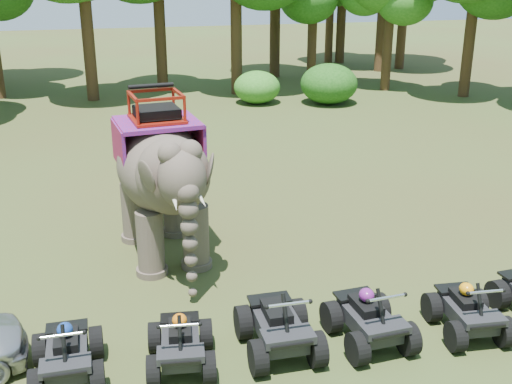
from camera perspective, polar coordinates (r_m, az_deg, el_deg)
ground at (r=13.88m, az=1.16°, el=-9.06°), size 110.00×110.00×0.00m
elephant at (r=15.11m, az=-8.46°, el=1.54°), size 2.68×4.99×4.00m
atv_0 at (r=11.56m, az=-16.52°, el=-13.09°), size 1.22×1.65×1.21m
atv_1 at (r=11.48m, az=-6.75°, el=-12.67°), size 1.32×1.70×1.17m
atv_2 at (r=11.76m, az=2.04°, el=-11.17°), size 1.33×1.81×1.34m
atv_3 at (r=12.20m, az=10.06°, el=-10.44°), size 1.39×1.82×1.27m
atv_4 at (r=12.95m, az=18.37°, el=-9.47°), size 1.29×1.70×1.20m
tree_1 at (r=33.35m, az=-1.80°, el=16.47°), size 6.41×6.41×9.16m
tree_2 at (r=36.34m, az=5.06°, el=15.12°), size 4.98×4.98×7.12m
tree_3 at (r=35.10m, az=11.74°, el=14.28°), size 4.71×4.71×6.72m
tree_4 at (r=34.39m, az=18.68°, el=14.77°), size 5.73×5.73×8.18m
tree_32 at (r=32.79m, az=-14.96°, el=15.96°), size 6.56×6.56×9.38m
tree_42 at (r=43.91m, az=6.62°, el=16.11°), size 5.15×5.15×7.36m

